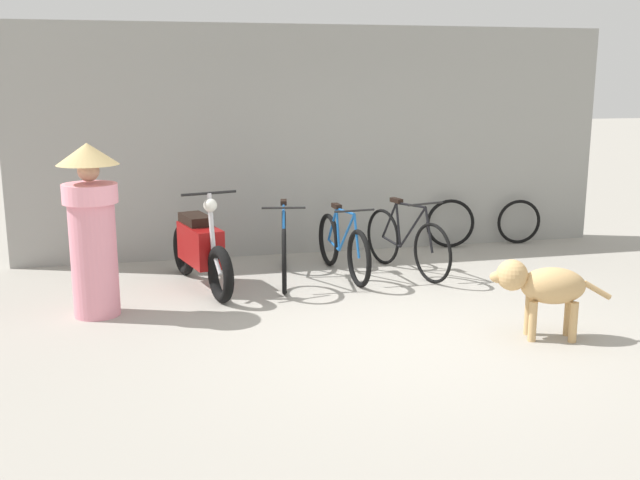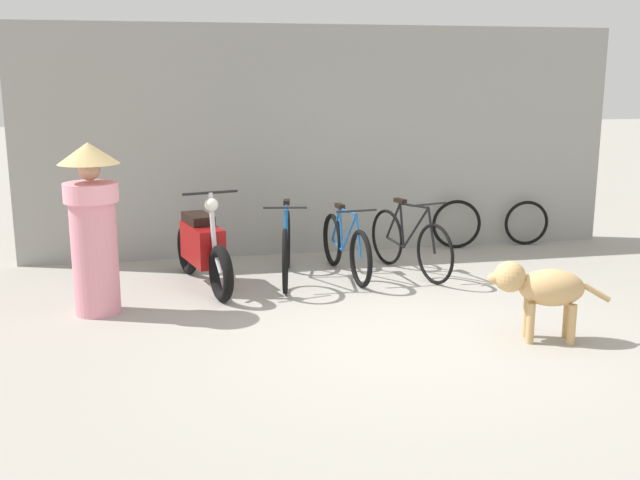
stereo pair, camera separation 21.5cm
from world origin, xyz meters
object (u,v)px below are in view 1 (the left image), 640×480
object	(u,v)px
spare_tire_left	(450,223)
spare_tire_right	(519,222)
person_in_robes	(92,224)
bicycle_0	(284,248)
bicycle_2	(406,242)
motorcycle	(201,249)
bicycle_1	(343,247)
stray_dog	(542,286)

from	to	relation	value
spare_tire_left	spare_tire_right	xyz separation A→B (m)	(1.00, 0.01, -0.02)
person_in_robes	spare_tire_right	size ratio (longest dim) A/B	2.72
bicycle_0	bicycle_2	xyz separation A→B (m)	(1.43, -0.02, -0.00)
spare_tire_right	motorcycle	bearing A→B (deg)	-164.78
bicycle_2	spare_tire_left	xyz separation A→B (m)	(1.02, 1.11, -0.04)
bicycle_1	motorcycle	size ratio (longest dim) A/B	0.91
person_in_robes	bicycle_2	bearing A→B (deg)	-178.92
person_in_robes	motorcycle	bearing A→B (deg)	-157.54
motorcycle	spare_tire_right	distance (m)	4.54
bicycle_0	spare_tire_left	size ratio (longest dim) A/B	2.70
bicycle_1	spare_tire_left	size ratio (longest dim) A/B	2.50
motorcycle	bicycle_0	bearing A→B (deg)	82.11
bicycle_1	person_in_robes	size ratio (longest dim) A/B	0.99
spare_tire_left	bicycle_2	bearing A→B (deg)	-132.60
spare_tire_left	bicycle_1	bearing A→B (deg)	-149.16
stray_dog	spare_tire_left	world-z (taller)	stray_dog
bicycle_0	bicycle_1	distance (m)	0.69
person_in_robes	spare_tire_left	distance (m)	4.85
motorcycle	bicycle_1	bearing A→B (deg)	80.88
motorcycle	spare_tire_right	xyz separation A→B (m)	(4.38, 1.19, -0.13)
person_in_robes	stray_dog	bearing A→B (deg)	145.32
bicycle_1	stray_dog	xyz separation A→B (m)	(1.12, -2.43, 0.14)
person_in_robes	bicycle_0	bearing A→B (deg)	-169.60
bicycle_0	bicycle_2	world-z (taller)	bicycle_0
bicycle_0	person_in_robes	size ratio (longest dim) A/B	1.07
person_in_robes	bicycle_1	bearing A→B (deg)	-174.32
bicycle_2	stray_dog	world-z (taller)	bicycle_2
bicycle_1	spare_tire_right	world-z (taller)	bicycle_1
bicycle_0	bicycle_1	xyz separation A→B (m)	(0.69, 0.04, -0.03)
spare_tire_left	motorcycle	bearing A→B (deg)	-160.66
motorcycle	spare_tire_left	size ratio (longest dim) A/B	2.74
bicycle_0	spare_tire_left	xyz separation A→B (m)	(2.45, 1.09, -0.04)
bicycle_0	bicycle_1	bearing A→B (deg)	103.72
motorcycle	stray_dog	bearing A→B (deg)	36.19
motorcycle	spare_tire_right	bearing A→B (deg)	91.37
bicycle_1	motorcycle	xyz separation A→B (m)	(-1.62, -0.13, 0.09)
stray_dog	person_in_robes	xyz separation A→B (m)	(-3.78, 1.57, 0.42)
spare_tire_right	bicycle_0	bearing A→B (deg)	-162.41
spare_tire_left	person_in_robes	bearing A→B (deg)	-156.67
bicycle_2	spare_tire_right	size ratio (longest dim) A/B	2.66
bicycle_1	motorcycle	bearing A→B (deg)	-90.39
stray_dog	spare_tire_right	world-z (taller)	stray_dog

